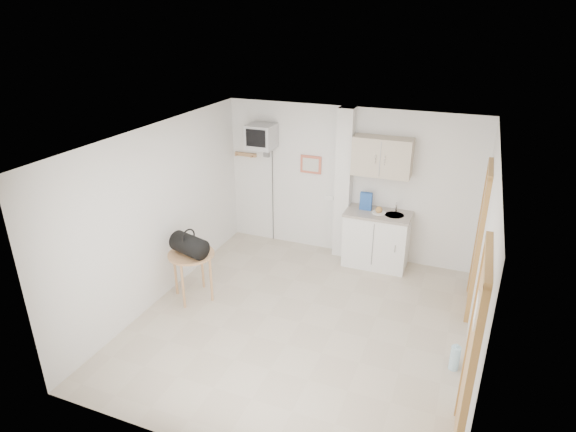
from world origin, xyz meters
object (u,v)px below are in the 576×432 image
at_px(crt_television, 261,137).
at_px(water_bottle, 455,358).
at_px(round_table, 192,259).
at_px(duffel_bag, 189,245).

xyz_separation_m(crt_television, water_bottle, (3.43, -2.22, -1.78)).
bearing_deg(water_bottle, round_table, 176.65).
height_order(crt_television, water_bottle, crt_television).
xyz_separation_m(round_table, duffel_bag, (0.01, -0.03, 0.24)).
relative_size(round_table, water_bottle, 2.09).
bearing_deg(duffel_bag, water_bottle, 14.10).
bearing_deg(duffel_bag, crt_television, 101.53).
height_order(crt_television, round_table, crt_television).
distance_m(duffel_bag, water_bottle, 3.70).
bearing_deg(crt_television, duffel_bag, -95.39).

